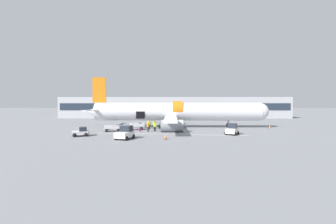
% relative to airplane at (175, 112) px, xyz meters
% --- Properties ---
extents(ground_plane, '(500.00, 500.00, 0.00)m').
position_rel_airplane_xyz_m(ground_plane, '(0.03, -7.46, -3.08)').
color(ground_plane, slate).
extents(apron_marking_line, '(23.53, 2.71, 0.01)m').
position_rel_airplane_xyz_m(apron_marking_line, '(-0.94, -10.63, -3.08)').
color(apron_marking_line, silver).
rests_on(apron_marking_line, ground_plane).
extents(terminal_strip, '(77.50, 9.58, 7.05)m').
position_rel_airplane_xyz_m(terminal_strip, '(0.03, 33.20, 0.44)').
color(terminal_strip, '#B2B2B7').
rests_on(terminal_strip, ground_plane).
extents(airplane, '(36.93, 28.85, 10.13)m').
position_rel_airplane_xyz_m(airplane, '(0.00, 0.00, 0.00)').
color(airplane, silver).
rests_on(airplane, ground_plane).
extents(baggage_tug_lead, '(2.50, 2.71, 1.75)m').
position_rel_airplane_xyz_m(baggage_tug_lead, '(8.54, -10.86, -2.36)').
color(baggage_tug_lead, silver).
rests_on(baggage_tug_lead, ground_plane).
extents(baggage_tug_mid, '(2.78, 2.59, 1.33)m').
position_rel_airplane_xyz_m(baggage_tug_mid, '(-14.08, -12.75, -2.51)').
color(baggage_tug_mid, silver).
rests_on(baggage_tug_mid, ground_plane).
extents(baggage_tug_rear, '(2.62, 3.23, 1.79)m').
position_rel_airplane_xyz_m(baggage_tug_rear, '(-7.01, -15.43, -2.32)').
color(baggage_tug_rear, silver).
rests_on(baggage_tug_rear, ground_plane).
extents(baggage_cart_loading, '(3.77, 2.13, 1.25)m').
position_rel_airplane_xyz_m(baggage_cart_loading, '(-7.04, -4.44, -2.49)').
color(baggage_cart_loading, silver).
rests_on(baggage_cart_loading, ground_plane).
extents(baggage_cart_queued, '(3.80, 2.49, 0.97)m').
position_rel_airplane_xyz_m(baggage_cart_queued, '(-10.82, -6.98, -2.57)').
color(baggage_cart_queued, silver).
rests_on(baggage_cart_queued, ground_plane).
extents(ground_crew_loader_a, '(0.41, 0.60, 1.73)m').
position_rel_airplane_xyz_m(ground_crew_loader_a, '(-4.80, -7.23, -2.18)').
color(ground_crew_loader_a, '#2D2D33').
rests_on(ground_crew_loader_a, ground_plane).
extents(ground_crew_loader_b, '(0.57, 0.48, 1.64)m').
position_rel_airplane_xyz_m(ground_crew_loader_b, '(-4.05, -3.26, -2.22)').
color(ground_crew_loader_b, '#1E2338').
rests_on(ground_crew_loader_b, ground_plane).
extents(ground_crew_driver, '(0.54, 0.54, 1.70)m').
position_rel_airplane_xyz_m(ground_crew_driver, '(-3.65, -6.93, -2.19)').
color(ground_crew_driver, black).
rests_on(ground_crew_driver, ground_plane).
extents(ground_crew_supervisor, '(0.61, 0.45, 1.75)m').
position_rel_airplane_xyz_m(ground_crew_supervisor, '(-5.01, -3.34, -2.16)').
color(ground_crew_supervisor, '#1E2338').
rests_on(ground_crew_supervisor, ground_plane).
extents(suitcase_on_tarmac_upright, '(0.51, 0.40, 0.76)m').
position_rel_airplane_xyz_m(suitcase_on_tarmac_upright, '(-8.55, -6.62, -2.76)').
color(suitcase_on_tarmac_upright, '#1E2347').
rests_on(suitcase_on_tarmac_upright, ground_plane).
extents(suitcase_on_tarmac_spare, '(0.43, 0.36, 0.68)m').
position_rel_airplane_xyz_m(suitcase_on_tarmac_spare, '(-6.24, -6.89, -2.80)').
color(suitcase_on_tarmac_spare, '#721951').
rests_on(suitcase_on_tarmac_spare, ground_plane).
extents(safety_cone_nose, '(0.48, 0.48, 0.66)m').
position_rel_airplane_xyz_m(safety_cone_nose, '(18.44, -1.33, -2.77)').
color(safety_cone_nose, black).
rests_on(safety_cone_nose, ground_plane).
extents(safety_cone_engine_left, '(0.47, 0.47, 0.78)m').
position_rel_airplane_xyz_m(safety_cone_engine_left, '(-1.56, -15.57, -2.72)').
color(safety_cone_engine_left, black).
rests_on(safety_cone_engine_left, ground_plane).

